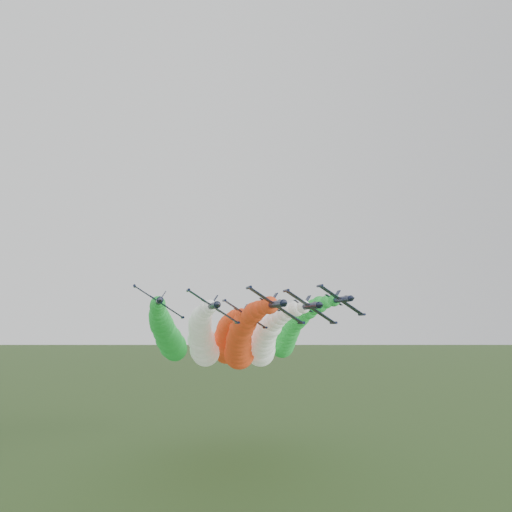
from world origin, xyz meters
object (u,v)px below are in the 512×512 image
at_px(jet_lead, 240,342).
at_px(jet_inner_right, 264,341).
at_px(jet_outer_left, 168,336).
at_px(jet_outer_right, 288,333).
at_px(jet_inner_left, 203,341).
at_px(jet_trail, 225,342).

bearing_deg(jet_lead, jet_inner_right, 40.74).
height_order(jet_outer_left, jet_outer_right, jet_outer_right).
distance_m(jet_inner_left, jet_inner_right, 18.13).
height_order(jet_inner_left, jet_inner_right, jet_inner_left).
relative_size(jet_outer_right, jet_trail, 1.00).
height_order(jet_inner_left, jet_outer_right, jet_outer_right).
distance_m(jet_inner_right, jet_trail, 19.93).
xyz_separation_m(jet_inner_right, jet_trail, (-8.71, 17.91, -0.70)).
bearing_deg(jet_trail, jet_outer_left, -149.57).
height_order(jet_lead, jet_trail, jet_lead).
bearing_deg(jet_outer_left, jet_outer_right, 0.66).
height_order(jet_lead, jet_inner_right, jet_inner_right).
distance_m(jet_inner_left, jet_outer_left, 10.96).
xyz_separation_m(jet_outer_right, jet_trail, (-18.35, 10.85, -2.87)).
xyz_separation_m(jet_inner_left, jet_outer_left, (-9.91, 4.50, 1.28)).
bearing_deg(jet_inner_right, jet_outer_right, 36.22).
height_order(jet_inner_right, jet_trail, jet_inner_right).
bearing_deg(jet_inner_left, jet_inner_right, -6.74).
relative_size(jet_lead, jet_outer_right, 1.01).
xyz_separation_m(jet_outer_left, jet_trail, (19.21, 11.28, -2.17)).
bearing_deg(jet_lead, jet_trail, 90.28).
distance_m(jet_outer_right, jet_trail, 21.51).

